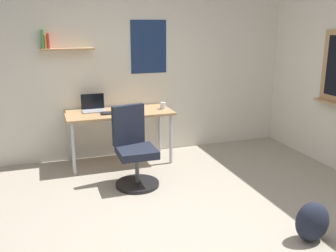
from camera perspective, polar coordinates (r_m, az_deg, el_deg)
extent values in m
plane|color=#9E9384|center=(3.65, 3.70, -15.90)|extent=(5.20, 5.20, 0.00)
cube|color=silver|center=(5.49, -5.97, 9.10)|extent=(5.00, 0.10, 2.60)
cube|color=tan|center=(5.20, -14.89, 11.09)|extent=(0.68, 0.20, 0.02)
cube|color=navy|center=(5.49, -2.92, 11.78)|extent=(0.52, 0.01, 0.74)
cube|color=#3D934C|center=(5.20, -18.33, 12.27)|extent=(0.03, 0.14, 0.24)
cube|color=orange|center=(5.21, -17.92, 11.96)|extent=(0.03, 0.14, 0.17)
cube|color=#C63833|center=(5.21, -17.57, 12.09)|extent=(0.03, 0.14, 0.19)
cube|color=tan|center=(5.16, -7.34, 1.97)|extent=(1.42, 0.63, 0.03)
cylinder|color=#B7B7BC|center=(4.93, -14.03, -3.39)|extent=(0.04, 0.04, 0.69)
cylinder|color=#B7B7BC|center=(5.19, 0.45, -1.98)|extent=(0.04, 0.04, 0.69)
cylinder|color=#B7B7BC|center=(5.42, -14.53, -1.71)|extent=(0.04, 0.04, 0.69)
cylinder|color=#B7B7BC|center=(5.65, -1.27, -0.51)|extent=(0.04, 0.04, 0.69)
cylinder|color=black|center=(4.61, -4.61, -8.67)|extent=(0.52, 0.52, 0.04)
cylinder|color=#4C4C51|center=(4.53, -4.66, -6.47)|extent=(0.05, 0.05, 0.34)
cube|color=#1E2333|center=(4.46, -4.72, -3.91)|extent=(0.44, 0.44, 0.09)
cube|color=#1E2333|center=(4.55, -5.97, 0.20)|extent=(0.41, 0.16, 0.48)
cube|color=#ADAFB5|center=(5.21, -11.05, 2.22)|extent=(0.31, 0.21, 0.02)
cube|color=black|center=(5.28, -11.26, 3.66)|extent=(0.31, 0.01, 0.21)
cube|color=black|center=(5.07, -7.96, 2.00)|extent=(0.37, 0.13, 0.02)
ellipsoid|color=#262628|center=(5.12, -4.88, 2.32)|extent=(0.10, 0.06, 0.03)
cylinder|color=silver|center=(5.27, -0.77, 3.07)|extent=(0.08, 0.08, 0.09)
ellipsoid|color=#1E2333|center=(3.69, 20.84, -13.28)|extent=(0.32, 0.22, 0.37)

